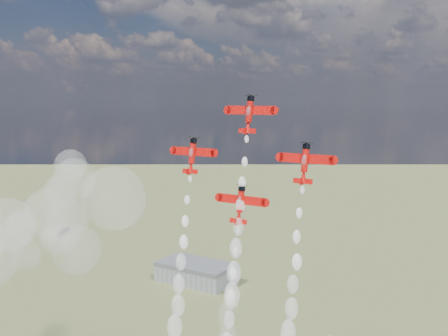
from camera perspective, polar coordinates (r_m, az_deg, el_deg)
hangar at (r=357.03m, az=-3.04°, el=-11.25°), size 50.00×28.00×13.00m
plane_lead at (r=128.13m, az=2.77°, el=5.94°), size 13.12×4.45×9.28m
plane_left at (r=135.51m, az=-3.49°, el=1.43°), size 13.12×4.45×9.28m
plane_right at (r=120.04m, az=8.79°, el=0.60°), size 13.12×4.45×9.28m
plane_slot at (r=126.90m, az=1.79°, el=-3.89°), size 13.12×4.45×9.28m
smoke_trail_lead at (r=131.58m, az=0.40°, el=-17.33°), size 5.23×14.39×60.84m
drifted_smoke_cloud at (r=198.16m, az=-18.38°, el=-5.73°), size 70.36×38.76×50.98m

